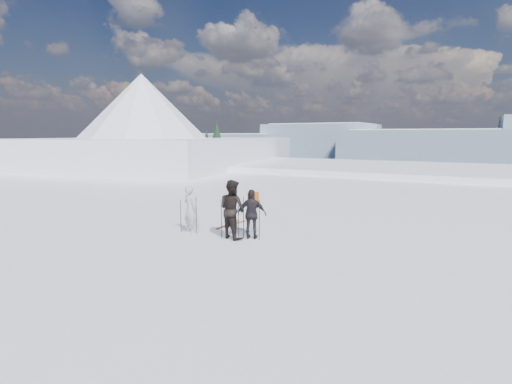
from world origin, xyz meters
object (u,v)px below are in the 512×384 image
at_px(skier_dark, 232,209).
at_px(skier_pack, 252,214).
at_px(skier_grey, 190,209).
at_px(skis_loose, 230,225).

bearing_deg(skier_dark, skier_pack, -139.50).
bearing_deg(skier_pack, skier_dark, 3.98).
relative_size(skier_grey, skier_dark, 0.84).
height_order(skier_pack, skis_loose, skier_pack).
height_order(skier_grey, skier_dark, skier_dark).
relative_size(skier_pack, skis_loose, 0.96).
bearing_deg(skier_dark, skier_grey, 17.19).
bearing_deg(skier_dark, skis_loose, -37.96).
distance_m(skier_grey, skier_pack, 2.35).
relative_size(skier_grey, skier_pack, 1.01).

